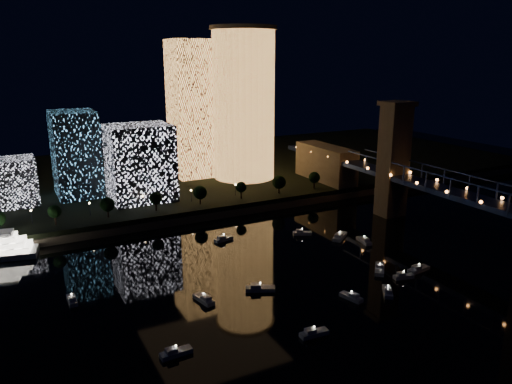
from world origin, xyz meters
TOP-DOWN VIEW (x-y plane):
  - ground at (0.00, 0.00)m, footprint 520.00×520.00m
  - far_bank at (0.00, 160.00)m, footprint 420.00×160.00m
  - seawall at (0.00, 82.00)m, footprint 420.00×6.00m
  - tower_cylindrical at (29.86, 125.48)m, footprint 34.00×34.00m
  - tower_rectangular at (7.89, 142.31)m, footprint 22.54×22.54m
  - midrise_blocks at (-61.77, 120.53)m, footprint 101.92×45.79m
  - truss_bridge at (65.00, 3.72)m, footprint 13.00×266.00m
  - motorboats at (-1.87, 13.27)m, footprint 109.96×75.67m
  - esplanade_trees at (-33.90, 88.00)m, footprint 166.11×6.58m
  - street_lamps at (-34.00, 94.00)m, footprint 132.70×0.70m

SIDE VIEW (x-z plane):
  - ground at x=0.00m, z-range 0.00..0.00m
  - motorboats at x=-1.87m, z-range -0.58..2.20m
  - seawall at x=0.00m, z-range 0.00..3.00m
  - far_bank at x=0.00m, z-range 0.00..5.00m
  - street_lamps at x=-34.00m, z-range 6.20..11.85m
  - esplanade_trees at x=-33.90m, z-range 6.07..14.86m
  - truss_bridge at x=65.00m, z-range -8.75..41.25m
  - midrise_blocks at x=-61.77m, z-range 1.85..41.08m
  - tower_rectangular at x=7.89m, z-range 5.00..76.71m
  - tower_cylindrical at x=29.86m, z-range 5.13..83.10m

